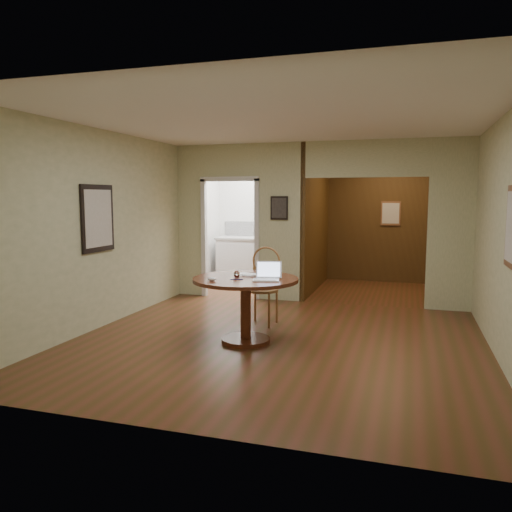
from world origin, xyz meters
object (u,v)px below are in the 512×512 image
(open_laptop, at_px, (267,275))
(closed_laptop, at_px, (248,275))
(chair, at_px, (264,281))
(dining_table, at_px, (246,295))

(open_laptop, bearing_deg, closed_laptop, 134.79)
(open_laptop, distance_m, closed_laptop, 0.35)
(open_laptop, bearing_deg, chair, 95.21)
(dining_table, distance_m, open_laptop, 0.41)
(closed_laptop, bearing_deg, open_laptop, -33.15)
(dining_table, height_order, open_laptop, open_laptop)
(dining_table, height_order, chair, chair)
(dining_table, relative_size, open_laptop, 3.72)
(dining_table, bearing_deg, closed_laptop, 90.75)
(dining_table, xyz_separation_m, open_laptop, (0.30, -0.07, 0.27))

